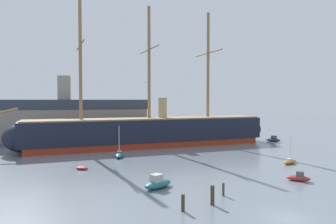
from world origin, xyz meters
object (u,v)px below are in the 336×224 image
Objects in this scene: mooring_piling_nearest at (212,195)px; dockside_warehouse_left at (43,121)px; motorboat_foreground_right at (299,177)px; motorboat_foreground_left at (158,183)px; dinghy_mid_left at (82,168)px; mooring_piling_left_pair at (223,189)px; tall_ship at (149,131)px; sailboat_mid_right at (290,161)px; sailboat_alongside_bow at (119,155)px; mooring_piling_midwater at (183,203)px; dinghy_far_left at (51,145)px; seagull_in_flight at (145,82)px; motorboat_far_right at (273,140)px.

mooring_piling_nearest is 0.04× the size of dockside_warehouse_left.
motorboat_foreground_left is at bearing 177.02° from motorboat_foreground_right.
mooring_piling_left_pair is at bearing -48.07° from dinghy_mid_left.
motorboat_foreground_right is 16.96m from mooring_piling_nearest.
tall_ship is 33.68m from sailboat_mid_right.
sailboat_mid_right is 31.87m from sailboat_alongside_bow.
mooring_piling_nearest reaches higher than motorboat_foreground_left.
motorboat_foreground_right is at bearing -2.98° from motorboat_foreground_left.
mooring_piling_midwater is (-19.19, -7.90, 0.40)m from motorboat_foreground_right.
motorboat_foreground_left is 46.15m from dinghy_far_left.
mooring_piling_midwater is 63.94m from dockside_warehouse_left.
dockside_warehouse_left is (-10.85, 37.68, 5.43)m from dinghy_mid_left.
mooring_piling_left_pair is at bearing 32.68° from mooring_piling_midwater.
mooring_piling_left_pair is 0.88× the size of mooring_piling_midwater.
mooring_piling_left_pair is 1.33× the size of seagull_in_flight.
mooring_piling_midwater is at bearing -64.95° from dinghy_mid_left.
tall_ship is 34.39m from motorboat_far_right.
sailboat_alongside_bow is 31.93m from mooring_piling_nearest.
mooring_piling_nearest is at bearing -76.96° from sailboat_alongside_bow.
sailboat_alongside_bow is 2.96× the size of mooring_piling_nearest.
motorboat_foreground_left reaches higher than dinghy_mid_left.
sailboat_alongside_bow reaches higher than mooring_piling_midwater.
tall_ship reaches higher than dinghy_mid_left.
mooring_piling_midwater is at bearing -96.06° from tall_ship.
dinghy_mid_left is (-9.74, 13.47, -0.38)m from motorboat_foreground_left.
dinghy_mid_left is 54.86m from motorboat_far_right.
tall_ship is 1.17× the size of dockside_warehouse_left.
motorboat_foreground_left is at bearing -68.07° from dockside_warehouse_left.
motorboat_foreground_right is 30.65m from seagull_in_flight.
mooring_piling_nearest is at bearing -140.97° from sailboat_mid_right.
mooring_piling_nearest is (-35.40, -44.86, 0.46)m from motorboat_far_right.
mooring_piling_nearest is at bearing -131.71° from mooring_piling_left_pair.
mooring_piling_midwater is 0.03× the size of dockside_warehouse_left.
motorboat_foreground_left is 16.63m from dinghy_mid_left.
dinghy_far_left is 1.77× the size of mooring_piling_midwater.
motorboat_far_right is (39.77, 37.07, -0.05)m from motorboat_foreground_left.
motorboat_far_right is at bearing -13.13° from dockside_warehouse_left.
dinghy_far_left is at bearing -72.19° from dockside_warehouse_left.
mooring_piling_left_pair is at bearing -88.17° from tall_ship.
seagull_in_flight is (-5.27, 24.07, 13.82)m from mooring_piling_left_pair.
dockside_warehouse_left is at bearing 138.39° from sailboat_mid_right.
dockside_warehouse_left is (-46.60, 41.39, 5.28)m from sailboat_mid_right.
motorboat_far_right is at bearing 62.48° from motorboat_foreground_right.
sailboat_mid_right is 0.08× the size of dockside_warehouse_left.
tall_ship is 45.98× the size of mooring_piling_left_pair.
sailboat_mid_right reaches higher than mooring_piling_nearest.
motorboat_far_right is at bearing 63.26° from sailboat_mid_right.
dinghy_far_left is (-15.00, 19.26, -0.19)m from sailboat_alongside_bow.
motorboat_far_right reaches higher than mooring_piling_left_pair.
motorboat_far_right is at bearing 25.48° from dinghy_mid_left.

